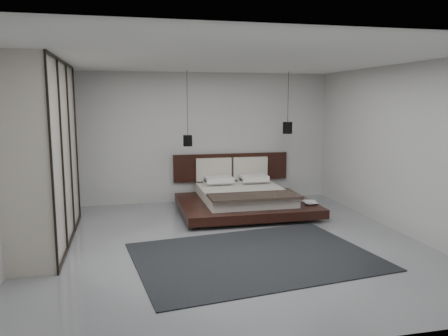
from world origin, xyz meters
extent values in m
plane|color=gray|center=(0.00, 0.00, 0.00)|extent=(6.00, 6.00, 0.00)
plane|color=white|center=(0.00, 0.00, 2.80)|extent=(6.00, 6.00, 0.00)
plane|color=beige|center=(0.00, 3.00, 1.40)|extent=(6.00, 0.00, 6.00)
plane|color=beige|center=(0.00, -3.00, 1.40)|extent=(6.00, 0.00, 6.00)
plane|color=beige|center=(-3.00, 0.00, 1.40)|extent=(0.00, 6.00, 6.00)
plane|color=beige|center=(3.00, 0.00, 1.40)|extent=(0.00, 6.00, 6.00)
cube|color=black|center=(-2.95, 2.45, 1.30)|extent=(0.05, 0.90, 2.60)
cube|color=black|center=(0.80, 1.75, 0.04)|extent=(2.02, 1.66, 0.07)
cube|color=black|center=(0.80, 1.75, 0.16)|extent=(2.58, 2.12, 0.17)
cube|color=silver|center=(0.80, 1.87, 0.34)|extent=(1.66, 1.84, 0.20)
cube|color=black|center=(0.80, 1.15, 0.46)|extent=(1.67, 0.64, 0.05)
cube|color=white|center=(0.42, 2.58, 0.50)|extent=(0.57, 0.37, 0.11)
cube|color=white|center=(1.19, 2.58, 0.50)|extent=(0.57, 0.37, 0.11)
cube|color=white|center=(0.42, 2.45, 0.56)|extent=(0.57, 0.37, 0.11)
cube|color=white|center=(1.19, 2.45, 0.56)|extent=(0.57, 0.37, 0.11)
cube|color=black|center=(0.80, 2.96, 0.74)|extent=(2.58, 0.08, 0.60)
cube|color=beige|center=(0.39, 2.87, 0.71)|extent=(0.78, 0.10, 0.50)
cube|color=beige|center=(1.22, 2.87, 0.71)|extent=(0.78, 0.10, 0.50)
imported|color=#99724C|center=(1.86, 1.29, 0.25)|extent=(0.23, 0.31, 0.03)
imported|color=#99724C|center=(1.84, 1.26, 0.28)|extent=(0.30, 0.35, 0.02)
cylinder|color=black|center=(-0.26, 2.30, 2.16)|extent=(0.01, 0.01, 1.28)
cylinder|color=black|center=(-0.26, 2.30, 1.41)|extent=(0.18, 0.18, 0.22)
cylinder|color=#FFE0B2|center=(-0.26, 2.30, 1.31)|extent=(0.14, 0.14, 0.01)
cylinder|color=black|center=(1.86, 2.30, 2.28)|extent=(0.01, 0.01, 1.04)
cylinder|color=black|center=(1.86, 2.30, 1.64)|extent=(0.20, 0.20, 0.24)
cylinder|color=#FFE0B2|center=(1.86, 2.30, 1.53)|extent=(0.15, 0.15, 0.01)
cube|color=beige|center=(-2.70, 0.66, 1.41)|extent=(0.65, 2.82, 2.82)
cube|color=black|center=(-2.36, 0.66, 2.79)|extent=(0.03, 2.82, 0.06)
cube|color=black|center=(-2.36, 0.66, 0.03)|extent=(0.03, 2.82, 0.06)
cube|color=black|center=(-2.36, -0.75, 1.41)|extent=(0.03, 0.05, 2.82)
cube|color=black|center=(-2.36, 0.19, 1.41)|extent=(0.03, 0.05, 2.82)
cube|color=black|center=(-2.36, 1.13, 1.41)|extent=(0.03, 0.05, 2.82)
cube|color=black|center=(-2.36, 2.07, 1.41)|extent=(0.03, 0.05, 2.82)
cube|color=black|center=(0.27, -0.67, 0.01)|extent=(3.59, 2.78, 0.01)
camera|label=1|loc=(-1.46, -6.38, 2.20)|focal=35.00mm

